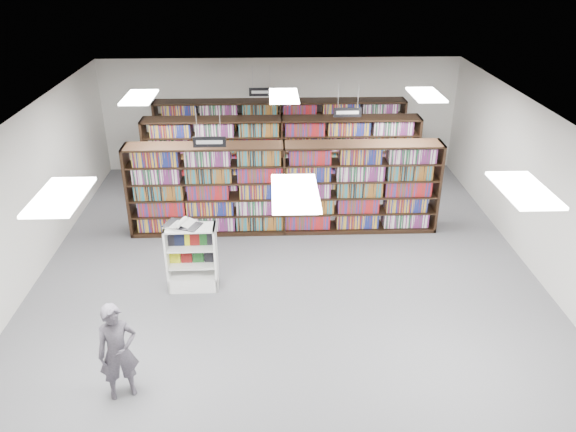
{
  "coord_description": "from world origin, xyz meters",
  "views": [
    {
      "loc": [
        -0.33,
        -9.61,
        6.1
      ],
      "look_at": [
        0.03,
        0.5,
        1.1
      ],
      "focal_mm": 35.0,
      "sensor_mm": 36.0,
      "label": 1
    }
  ],
  "objects_px": {
    "open_book": "(182,224)",
    "bookshelf_row_near": "(284,189)",
    "shopper": "(118,352)",
    "endcap_display": "(193,266)"
  },
  "relations": [
    {
      "from": "bookshelf_row_near",
      "to": "endcap_display",
      "type": "height_order",
      "value": "bookshelf_row_near"
    },
    {
      "from": "open_book",
      "to": "bookshelf_row_near",
      "type": "bearing_deg",
      "value": 70.26
    },
    {
      "from": "bookshelf_row_near",
      "to": "endcap_display",
      "type": "bearing_deg",
      "value": -128.39
    },
    {
      "from": "bookshelf_row_near",
      "to": "open_book",
      "type": "distance_m",
      "value": 3.01
    },
    {
      "from": "open_book",
      "to": "shopper",
      "type": "distance_m",
      "value": 3.02
    },
    {
      "from": "endcap_display",
      "to": "open_book",
      "type": "bearing_deg",
      "value": 165.09
    },
    {
      "from": "bookshelf_row_near",
      "to": "open_book",
      "type": "height_order",
      "value": "bookshelf_row_near"
    },
    {
      "from": "endcap_display",
      "to": "open_book",
      "type": "relative_size",
      "value": 1.73
    },
    {
      "from": "open_book",
      "to": "shopper",
      "type": "xyz_separation_m",
      "value": [
        -0.58,
        -2.9,
        -0.57
      ]
    },
    {
      "from": "shopper",
      "to": "bookshelf_row_near",
      "type": "bearing_deg",
      "value": 42.34
    }
  ]
}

